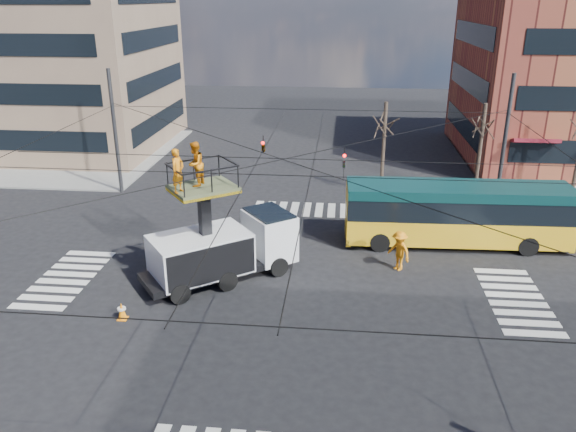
% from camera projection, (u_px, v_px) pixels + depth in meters
% --- Properties ---
extents(ground, '(120.00, 120.00, 0.00)m').
position_uv_depth(ground, '(283.00, 288.00, 24.81)').
color(ground, black).
rests_on(ground, ground).
extents(sidewalk_nw, '(18.00, 18.00, 0.12)m').
position_uv_depth(sidewalk_nw, '(57.00, 153.00, 46.19)').
color(sidewalk_nw, slate).
rests_on(sidewalk_nw, ground).
extents(crosswalks, '(22.40, 22.40, 0.02)m').
position_uv_depth(crosswalks, '(283.00, 288.00, 24.80)').
color(crosswalks, silver).
rests_on(crosswalks, ground).
extents(overhead_network, '(24.24, 24.24, 8.00)m').
position_uv_depth(overhead_network, '(282.00, 194.00, 23.63)').
color(overhead_network, '#2D2D30').
rests_on(overhead_network, ground).
extents(tree_a, '(2.00, 2.00, 6.00)m').
position_uv_depth(tree_a, '(385.00, 124.00, 35.18)').
color(tree_a, '#382B21').
rests_on(tree_a, ground).
extents(tree_b, '(2.00, 2.00, 6.00)m').
position_uv_depth(tree_b, '(483.00, 126.00, 34.63)').
color(tree_b, '#382B21').
rests_on(tree_b, ground).
extents(utility_truck, '(6.98, 6.05, 6.44)m').
position_uv_depth(utility_truck, '(222.00, 235.00, 25.06)').
color(utility_truck, black).
rests_on(utility_truck, ground).
extents(city_bus, '(11.36, 2.95, 3.20)m').
position_uv_depth(city_bus, '(456.00, 213.00, 28.67)').
color(city_bus, yellow).
rests_on(city_bus, ground).
extents(traffic_cone, '(0.36, 0.36, 0.73)m').
position_uv_depth(traffic_cone, '(122.00, 311.00, 22.32)').
color(traffic_cone, orange).
rests_on(traffic_cone, ground).
extents(worker_ground, '(0.59, 1.24, 2.06)m').
position_uv_depth(worker_ground, '(175.00, 270.00, 24.19)').
color(worker_ground, '#F3320F').
rests_on(worker_ground, ground).
extents(flagger, '(1.37, 1.42, 1.94)m').
position_uv_depth(flagger, '(399.00, 251.00, 26.19)').
color(flagger, orange).
rests_on(flagger, ground).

